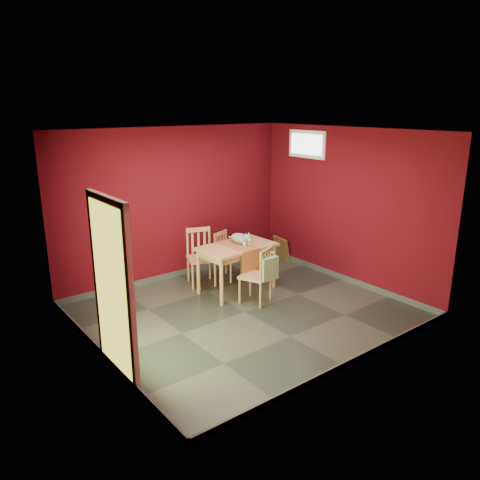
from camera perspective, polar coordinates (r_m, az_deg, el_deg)
ground at (r=7.23m, az=0.63°, el=-8.77°), size 4.50×4.50×0.00m
room_shell at (r=7.21m, az=0.63°, el=-8.41°), size 4.50×4.50×4.50m
doorway at (r=5.44m, az=-15.40°, el=-5.21°), size 0.06×1.01×2.13m
window at (r=8.82m, az=8.14°, el=11.48°), size 0.05×0.90×0.50m
outlet_plate at (r=9.51m, az=0.75°, el=-0.61°), size 0.08×0.02×0.12m
dining_table at (r=7.79m, az=-0.39°, el=-1.38°), size 1.32×0.81×0.80m
table_runner at (r=7.68m, az=0.18°, el=-1.31°), size 0.40×0.77×0.38m
chair_far_left at (r=8.21m, az=-4.82°, el=-1.94°), size 0.59×0.59×0.99m
chair_far_right at (r=8.45m, az=-1.66°, el=-1.83°), size 0.51×0.51×0.85m
chair_near at (r=7.40m, az=2.19°, el=-4.25°), size 0.56×0.56×0.92m
tote_bag at (r=7.23m, az=3.60°, el=-3.51°), size 0.31×0.18×0.43m
cat at (r=7.85m, az=0.00°, el=0.43°), size 0.39×0.52×0.24m
picture_frame at (r=9.60m, az=5.07°, el=-0.98°), size 0.22×0.47×0.45m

